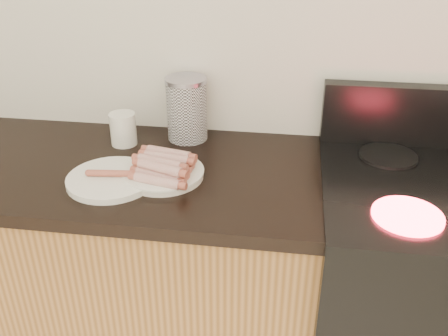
# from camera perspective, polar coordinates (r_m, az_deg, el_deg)

# --- Properties ---
(wall_back) EXTENTS (4.00, 0.04, 2.60)m
(wall_back) POSITION_cam_1_polar(r_m,az_deg,el_deg) (1.67, -2.32, 17.06)
(wall_back) COLOR silver
(wall_back) RESTS_ON ground
(cabinet_base) EXTENTS (2.20, 0.59, 0.86)m
(cabinet_base) POSITION_cam_1_polar(r_m,az_deg,el_deg) (2.03, -23.69, -10.61)
(cabinet_base) COLOR olive
(cabinet_base) RESTS_ON floor
(stove) EXTENTS (0.76, 0.65, 0.91)m
(stove) POSITION_cam_1_polar(r_m,az_deg,el_deg) (1.81, 22.24, -14.68)
(stove) COLOR black
(stove) RESTS_ON floor
(stove_panel) EXTENTS (0.76, 0.06, 0.20)m
(stove_panel) POSITION_cam_1_polar(r_m,az_deg,el_deg) (1.76, 23.65, 5.35)
(stove_panel) COLOR black
(stove_panel) RESTS_ON stove
(burner_near_left) EXTENTS (0.18, 0.18, 0.01)m
(burner_near_left) POSITION_cam_1_polar(r_m,az_deg,el_deg) (1.36, 20.24, -5.13)
(burner_near_left) COLOR #FF1E2D
(burner_near_left) RESTS_ON stove
(burner_far_left) EXTENTS (0.18, 0.18, 0.01)m
(burner_far_left) POSITION_cam_1_polar(r_m,az_deg,el_deg) (1.65, 18.25, 1.33)
(burner_far_left) COLOR black
(burner_far_left) RESTS_ON stove
(main_plate) EXTENTS (0.29, 0.29, 0.02)m
(main_plate) POSITION_cam_1_polar(r_m,az_deg,el_deg) (1.49, -6.93, -0.73)
(main_plate) COLOR white
(main_plate) RESTS_ON counter_slab
(side_plate) EXTENTS (0.31, 0.31, 0.02)m
(side_plate) POSITION_cam_1_polar(r_m,az_deg,el_deg) (1.49, -12.76, -1.25)
(side_plate) COLOR white
(side_plate) RESTS_ON counter_slab
(hotdog_pile) EXTENTS (0.14, 0.22, 0.05)m
(hotdog_pile) POSITION_cam_1_polar(r_m,az_deg,el_deg) (1.47, -7.00, 0.38)
(hotdog_pile) COLOR maroon
(hotdog_pile) RESTS_ON main_plate
(plain_sausages) EXTENTS (0.13, 0.03, 0.02)m
(plain_sausages) POSITION_cam_1_polar(r_m,az_deg,el_deg) (1.48, -12.84, -0.60)
(plain_sausages) COLOR #B66B40
(plain_sausages) RESTS_ON side_plate
(canister) EXTENTS (0.14, 0.14, 0.22)m
(canister) POSITION_cam_1_polar(r_m,az_deg,el_deg) (1.69, -4.27, 6.78)
(canister) COLOR white
(canister) RESTS_ON counter_slab
(mug) EXTENTS (0.09, 0.09, 0.11)m
(mug) POSITION_cam_1_polar(r_m,az_deg,el_deg) (1.69, -11.44, 4.39)
(mug) COLOR silver
(mug) RESTS_ON counter_slab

